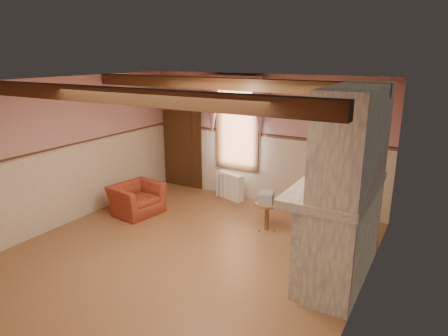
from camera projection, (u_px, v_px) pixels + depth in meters
The scene contains 25 objects.
floor at pixel (184, 254), 6.60m from camera, with size 5.50×6.00×0.01m, color brown.
ceiling at pixel (179, 82), 5.83m from camera, with size 5.50×6.00×0.01m, color silver.
wall_back at pixel (262, 139), 8.72m from camera, with size 5.50×0.02×2.80m, color #B07A7D.
wall_left at pixel (63, 153), 7.53m from camera, with size 0.02×6.00×2.80m, color #B07A7D.
wall_right at pixel (365, 205), 4.90m from camera, with size 0.02×6.00×2.80m, color #B07A7D.
wainscot at pixel (183, 212), 6.39m from camera, with size 5.50×6.00×1.50m, color beige, non-canonical shape.
chair_rail at pixel (182, 167), 6.19m from camera, with size 5.50×6.00×0.08m, color black, non-canonical shape.
firebox at pixel (315, 243), 6.02m from camera, with size 0.20×0.95×0.90m, color black.
armchair at pixel (137, 199), 8.24m from camera, with size 0.95×0.83×0.62m, color maroon.
side_table at pixel (267, 216), 7.45m from camera, with size 0.49×0.49×0.55m, color brown.
book_stack at pixel (266, 197), 7.34m from camera, with size 0.26×0.32×0.20m, color #B7AD8C.
radiator at pixel (230, 186), 9.07m from camera, with size 0.70×0.18×0.60m, color white.
bowl at pixel (337, 181), 5.63m from camera, with size 0.38×0.38×0.09m, color brown.
mantel_clock at pixel (350, 164), 6.28m from camera, with size 0.14×0.24×0.20m, color black.
oil_lamp at pixel (346, 166), 6.04m from camera, with size 0.11×0.11×0.28m, color gold.
candle_red at pixel (329, 187), 5.27m from camera, with size 0.06×0.06×0.16m, color #AD1525.
jar_yellow at pixel (333, 184), 5.45m from camera, with size 0.06×0.06×0.12m, color gold.
fireplace at pixel (349, 188), 5.56m from camera, with size 0.85×2.00×2.80m, color gray.
mantel at pixel (336, 188), 5.65m from camera, with size 1.05×2.05×0.12m, color gray.
overmantel_mirror at pixel (326, 145), 5.57m from camera, with size 0.06×1.44×1.04m, color silver.
door at pixel (183, 145), 9.77m from camera, with size 1.10×0.10×2.10m, color black.
window at pixel (237, 126), 8.91m from camera, with size 1.06×0.08×2.02m, color white.
window_drapes at pixel (236, 99), 8.67m from camera, with size 1.30×0.14×1.40m, color gray.
ceiling_beam_front at pixel (121, 96), 4.86m from camera, with size 5.50×0.18×0.20m, color black.
ceiling_beam_back at pixel (221, 84), 6.86m from camera, with size 5.50×0.18×0.20m, color black.
Camera 1 is at (3.53, -4.84, 3.19)m, focal length 32.00 mm.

